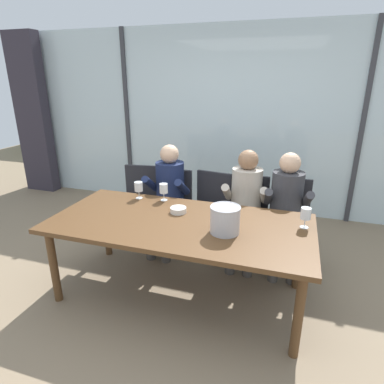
{
  "coord_description": "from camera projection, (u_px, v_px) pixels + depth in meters",
  "views": [
    {
      "loc": [
        0.88,
        -2.38,
        1.91
      ],
      "look_at": [
        0.0,
        0.35,
        0.89
      ],
      "focal_mm": 30.23,
      "sensor_mm": 36.0,
      "label": 1
    }
  ],
  "objects": [
    {
      "name": "person_beige_jumper",
      "position": [
        245.0,
        200.0,
        3.39
      ],
      "size": [
        0.48,
        0.62,
        1.21
      ],
      "rotation": [
        0.0,
        0.0,
        0.05
      ],
      "color": "#B7AD9E",
      "rests_on": "ground"
    },
    {
      "name": "hillside_vineyard",
      "position": [
        262.0,
        117.0,
        8.35
      ],
      "size": [
        13.45,
        2.4,
        1.88
      ],
      "primitive_type": "cube",
      "color": "#568942",
      "rests_on": "ground"
    },
    {
      "name": "curtain_heavy_drape",
      "position": [
        33.0,
        116.0,
        5.44
      ],
      "size": [
        0.56,
        0.2,
        2.6
      ],
      "primitive_type": "cube",
      "color": "#332D38",
      "rests_on": "ground"
    },
    {
      "name": "person_navy_polo",
      "position": [
        168.0,
        191.0,
        3.64
      ],
      "size": [
        0.46,
        0.61,
        1.21
      ],
      "rotation": [
        0.0,
        0.0,
        0.0
      ],
      "color": "#192347",
      "rests_on": "ground"
    },
    {
      "name": "window_mullion_right",
      "position": [
        362.0,
        128.0,
        4.13
      ],
      "size": [
        0.06,
        0.06,
        2.6
      ],
      "primitive_type": "cube",
      "color": "#38383D",
      "rests_on": "ground"
    },
    {
      "name": "tasting_bowl",
      "position": [
        178.0,
        210.0,
        2.96
      ],
      "size": [
        0.15,
        0.15,
        0.05
      ],
      "primitive_type": "cylinder",
      "color": "silver",
      "rests_on": "dining_table"
    },
    {
      "name": "ice_bucket_primary",
      "position": [
        225.0,
        219.0,
        2.55
      ],
      "size": [
        0.24,
        0.24,
        0.22
      ],
      "color": "#B7B7BC",
      "rests_on": "dining_table"
    },
    {
      "name": "wine_glass_near_bucket",
      "position": [
        306.0,
        214.0,
        2.63
      ],
      "size": [
        0.08,
        0.08,
        0.17
      ],
      "color": "silver",
      "rests_on": "dining_table"
    },
    {
      "name": "ground",
      "position": [
        208.0,
        244.0,
        3.93
      ],
      "size": [
        14.0,
        14.0,
        0.0
      ],
      "primitive_type": "plane",
      "color": "#847056"
    },
    {
      "name": "wine_glass_by_left_taster",
      "position": [
        139.0,
        187.0,
        3.28
      ],
      "size": [
        0.08,
        0.08,
        0.17
      ],
      "color": "silver",
      "rests_on": "dining_table"
    },
    {
      "name": "chair_left_of_center",
      "position": [
        172.0,
        202.0,
        3.8
      ],
      "size": [
        0.46,
        0.46,
        0.89
      ],
      "rotation": [
        0.0,
        0.0,
        0.05
      ],
      "color": "#232328",
      "rests_on": "ground"
    },
    {
      "name": "chair_center",
      "position": [
        210.0,
        205.0,
        3.7
      ],
      "size": [
        0.5,
        0.5,
        0.89
      ],
      "rotation": [
        0.0,
        0.0,
        -0.15
      ],
      "color": "#232328",
      "rests_on": "ground"
    },
    {
      "name": "wine_glass_center_pour",
      "position": [
        164.0,
        189.0,
        3.22
      ],
      "size": [
        0.08,
        0.08,
        0.17
      ],
      "color": "silver",
      "rests_on": "dining_table"
    },
    {
      "name": "chair_near_window_right",
      "position": [
        289.0,
        214.0,
        3.47
      ],
      "size": [
        0.46,
        0.46,
        0.89
      ],
      "rotation": [
        0.0,
        0.0,
        0.04
      ],
      "color": "#232328",
      "rests_on": "ground"
    },
    {
      "name": "window_mullion_left",
      "position": [
        128.0,
        118.0,
        5.09
      ],
      "size": [
        0.06,
        0.06,
        2.6
      ],
      "primitive_type": "cube",
      "color": "#38383D",
      "rests_on": "ground"
    },
    {
      "name": "dining_table",
      "position": [
        180.0,
        228.0,
        2.81
      ],
      "size": [
        2.25,
        1.05,
        0.74
      ],
      "color": "brown",
      "rests_on": "ground"
    },
    {
      "name": "person_charcoal_jacket",
      "position": [
        287.0,
        204.0,
        3.27
      ],
      "size": [
        0.49,
        0.63,
        1.21
      ],
      "rotation": [
        0.0,
        0.0,
        0.1
      ],
      "color": "#38383D",
      "rests_on": "ground"
    },
    {
      "name": "window_glass_panel",
      "position": [
        233.0,
        122.0,
        4.63
      ],
      "size": [
        7.45,
        0.03,
        2.6
      ],
      "primitive_type": "cube",
      "color": "silver",
      "rests_on": "ground"
    },
    {
      "name": "chair_near_curtain",
      "position": [
        140.0,
        197.0,
        3.97
      ],
      "size": [
        0.5,
        0.5,
        0.89
      ],
      "rotation": [
        0.0,
        0.0,
        0.15
      ],
      "color": "#232328",
      "rests_on": "ground"
    },
    {
      "name": "chair_right_of_center",
      "position": [
        248.0,
        210.0,
        3.57
      ],
      "size": [
        0.45,
        0.45,
        0.89
      ],
      "rotation": [
        0.0,
        0.0,
        0.02
      ],
      "color": "#232328",
      "rests_on": "ground"
    }
  ]
}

